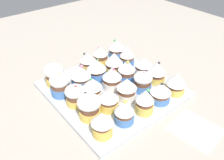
# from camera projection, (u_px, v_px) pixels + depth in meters

# --- Properties ---
(ground_plane) EXTENTS (1.80, 1.80, 0.03)m
(ground_plane) POSITION_uv_depth(u_px,v_px,m) (112.00, 94.00, 0.76)
(ground_plane) COLOR #B2A899
(baking_tray) EXTENTS (0.38, 0.38, 0.01)m
(baking_tray) POSITION_uv_depth(u_px,v_px,m) (112.00, 89.00, 0.75)
(baking_tray) COLOR silver
(baking_tray) RESTS_ON ground_plane
(cupcake_0) EXTENTS (0.06, 0.06, 0.07)m
(cupcake_0) POSITION_uv_depth(u_px,v_px,m) (176.00, 82.00, 0.71)
(cupcake_0) COLOR #EFC651
(cupcake_0) RESTS_ON baking_tray
(cupcake_1) EXTENTS (0.06, 0.06, 0.08)m
(cupcake_1) POSITION_uv_depth(u_px,v_px,m) (157.00, 72.00, 0.76)
(cupcake_1) COLOR #EFC651
(cupcake_1) RESTS_ON baking_tray
(cupcake_2) EXTENTS (0.06, 0.06, 0.06)m
(cupcake_2) POSITION_uv_depth(u_px,v_px,m) (144.00, 66.00, 0.79)
(cupcake_2) COLOR white
(cupcake_2) RESTS_ON baking_tray
(cupcake_3) EXTENTS (0.05, 0.05, 0.08)m
(cupcake_3) POSITION_uv_depth(u_px,v_px,m) (127.00, 56.00, 0.84)
(cupcake_3) COLOR #477AC6
(cupcake_3) RESTS_ON baking_tray
(cupcake_4) EXTENTS (0.06, 0.06, 0.07)m
(cupcake_4) POSITION_uv_depth(u_px,v_px,m) (117.00, 48.00, 0.89)
(cupcake_4) COLOR #477AC6
(cupcake_4) RESTS_ON baking_tray
(cupcake_5) EXTENTS (0.06, 0.06, 0.07)m
(cupcake_5) POSITION_uv_depth(u_px,v_px,m) (160.00, 92.00, 0.68)
(cupcake_5) COLOR #477AC6
(cupcake_5) RESTS_ON baking_tray
(cupcake_6) EXTENTS (0.06, 0.06, 0.07)m
(cupcake_6) POSITION_uv_depth(u_px,v_px,m) (143.00, 82.00, 0.72)
(cupcake_6) COLOR #477AC6
(cupcake_6) RESTS_ON baking_tray
(cupcake_7) EXTENTS (0.06, 0.06, 0.08)m
(cupcake_7) POSITION_uv_depth(u_px,v_px,m) (127.00, 70.00, 0.77)
(cupcake_7) COLOR #477AC6
(cupcake_7) RESTS_ON baking_tray
(cupcake_8) EXTENTS (0.06, 0.06, 0.08)m
(cupcake_8) POSITION_uv_depth(u_px,v_px,m) (114.00, 63.00, 0.80)
(cupcake_8) COLOR #EFC651
(cupcake_8) RESTS_ON baking_tray
(cupcake_9) EXTENTS (0.06, 0.06, 0.07)m
(cupcake_9) POSITION_uv_depth(u_px,v_px,m) (100.00, 55.00, 0.85)
(cupcake_9) COLOR #EFC651
(cupcake_9) RESTS_ON baking_tray
(cupcake_10) EXTENTS (0.05, 0.05, 0.08)m
(cupcake_10) POSITION_uv_depth(u_px,v_px,m) (145.00, 101.00, 0.64)
(cupcake_10) COLOR #EFC651
(cupcake_10) RESTS_ON baking_tray
(cupcake_11) EXTENTS (0.06, 0.06, 0.07)m
(cupcake_11) POSITION_uv_depth(u_px,v_px,m) (128.00, 88.00, 0.69)
(cupcake_11) COLOR white
(cupcake_11) RESTS_ON baking_tray
(cupcake_12) EXTENTS (0.06, 0.06, 0.08)m
(cupcake_12) POSITION_uv_depth(u_px,v_px,m) (112.00, 78.00, 0.72)
(cupcake_12) COLOR white
(cupcake_12) RESTS_ON baking_tray
(cupcake_13) EXTENTS (0.07, 0.07, 0.07)m
(cupcake_13) POSITION_uv_depth(u_px,v_px,m) (97.00, 69.00, 0.77)
(cupcake_13) COLOR #477AC6
(cupcake_13) RESTS_ON baking_tray
(cupcake_14) EXTENTS (0.06, 0.06, 0.07)m
(cupcake_14) POSITION_uv_depth(u_px,v_px,m) (87.00, 62.00, 0.81)
(cupcake_14) COLOR #EFC651
(cupcake_14) RESTS_ON baking_tray
(cupcake_15) EXTENTS (0.05, 0.05, 0.08)m
(cupcake_15) POSITION_uv_depth(u_px,v_px,m) (124.00, 111.00, 0.60)
(cupcake_15) COLOR #477AC6
(cupcake_15) RESTS_ON baking_tray
(cupcake_16) EXTENTS (0.06, 0.06, 0.06)m
(cupcake_16) POSITION_uv_depth(u_px,v_px,m) (109.00, 100.00, 0.65)
(cupcake_16) COLOR #EFC651
(cupcake_16) RESTS_ON baking_tray
(cupcake_17) EXTENTS (0.06, 0.06, 0.07)m
(cupcake_17) POSITION_uv_depth(u_px,v_px,m) (93.00, 88.00, 0.69)
(cupcake_17) COLOR white
(cupcake_17) RESTS_ON baking_tray
(cupcake_18) EXTENTS (0.06, 0.06, 0.08)m
(cupcake_18) POSITION_uv_depth(u_px,v_px,m) (81.00, 76.00, 0.74)
(cupcake_18) COLOR #477AC6
(cupcake_18) RESTS_ON baking_tray
(cupcake_19) EXTENTS (0.06, 0.06, 0.07)m
(cupcake_19) POSITION_uv_depth(u_px,v_px,m) (102.00, 123.00, 0.57)
(cupcake_19) COLOR #EFC651
(cupcake_19) RESTS_ON baking_tray
(cupcake_20) EXTENTS (0.07, 0.07, 0.07)m
(cupcake_20) POSITION_uv_depth(u_px,v_px,m) (89.00, 106.00, 0.62)
(cupcake_20) COLOR #EFC651
(cupcake_20) RESTS_ON baking_tray
(cupcake_21) EXTENTS (0.06, 0.06, 0.07)m
(cupcake_21) POSITION_uv_depth(u_px,v_px,m) (75.00, 95.00, 0.67)
(cupcake_21) COLOR #EFC651
(cupcake_21) RESTS_ON baking_tray
(cupcake_22) EXTENTS (0.06, 0.06, 0.08)m
(cupcake_22) POSITION_uv_depth(u_px,v_px,m) (60.00, 84.00, 0.70)
(cupcake_22) COLOR #477AC6
(cupcake_22) RESTS_ON baking_tray
(cupcake_23) EXTENTS (0.07, 0.07, 0.07)m
(cupcake_23) POSITION_uv_depth(u_px,v_px,m) (54.00, 74.00, 0.75)
(cupcake_23) COLOR #EFC651
(cupcake_23) RESTS_ON baking_tray
(napkin) EXTENTS (0.13, 0.12, 0.01)m
(napkin) POSITION_uv_depth(u_px,v_px,m) (195.00, 129.00, 0.61)
(napkin) COLOR white
(napkin) RESTS_ON ground_plane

